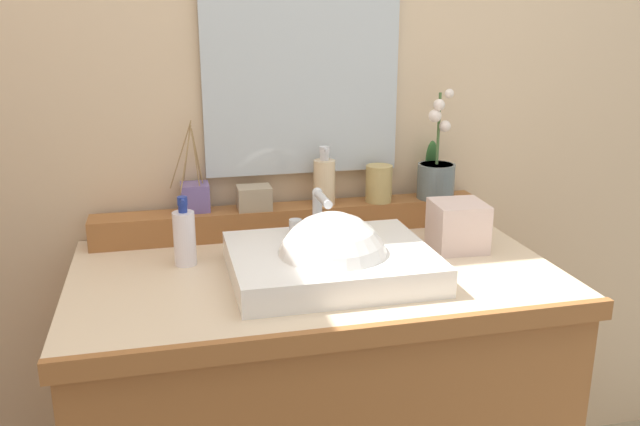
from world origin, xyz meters
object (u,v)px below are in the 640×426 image
trinket_box (254,198)px  tissue_box (458,226)px  tumbler_cup (379,184)px  lotion_bottle (184,237)px  sink_basin (332,266)px  soap_dispenser (324,181)px  reed_diffuser (195,196)px  potted_plant (436,173)px

trinket_box → tissue_box: size_ratio=0.69×
tumbler_cup → lotion_bottle: size_ratio=0.61×
tumbler_cup → trinket_box: size_ratio=1.15×
sink_basin → soap_dispenser: bearing=79.0°
tissue_box → tumbler_cup: bearing=123.6°
soap_dispenser → reed_diffuser: size_ratio=0.67×
sink_basin → potted_plant: (0.39, 0.33, 0.12)m
potted_plant → reed_diffuser: 0.67m
tumbler_cup → trinket_box: tumbler_cup is taller
potted_plant → trinket_box: 0.52m
sink_basin → tissue_box: sink_basin is taller
reed_diffuser → lotion_bottle: 0.21m
tissue_box → reed_diffuser: bearing=159.2°
potted_plant → tumbler_cup: (-0.17, 0.00, -0.02)m
potted_plant → trinket_box: potted_plant is taller
potted_plant → tissue_box: 0.23m
soap_dispenser → sink_basin: bearing=-101.0°
potted_plant → tissue_box: potted_plant is taller
soap_dispenser → reed_diffuser: bearing=176.3°
tumbler_cup → reed_diffuser: 0.50m
potted_plant → tumbler_cup: bearing=179.6°
sink_basin → soap_dispenser: size_ratio=2.83×
sink_basin → trinket_box: 0.37m
trinket_box → lotion_bottle: size_ratio=0.53×
trinket_box → tissue_box: bearing=-23.5°
sink_basin → potted_plant: potted_plant is taller
sink_basin → tissue_box: (0.36, 0.11, 0.03)m
lotion_bottle → trinket_box: bearing=41.8°
reed_diffuser → tissue_box: size_ratio=1.86×
tumbler_cup → lotion_bottle: bearing=-162.9°
reed_diffuser → sink_basin: bearing=-51.7°
soap_dispenser → tissue_box: 0.38m
sink_basin → potted_plant: size_ratio=1.47×
tissue_box → potted_plant: bearing=83.0°
soap_dispenser → trinket_box: (-0.19, -0.00, -0.04)m
potted_plant → reed_diffuser: potted_plant is taller
potted_plant → trinket_box: (-0.52, 0.01, -0.04)m
tumbler_cup → tissue_box: size_ratio=0.79×
soap_dispenser → trinket_box: bearing=-179.5°
lotion_bottle → tissue_box: bearing=-4.1°
soap_dispenser → tissue_box: (0.30, -0.22, -0.08)m
potted_plant → reed_diffuser: (-0.67, 0.03, -0.03)m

